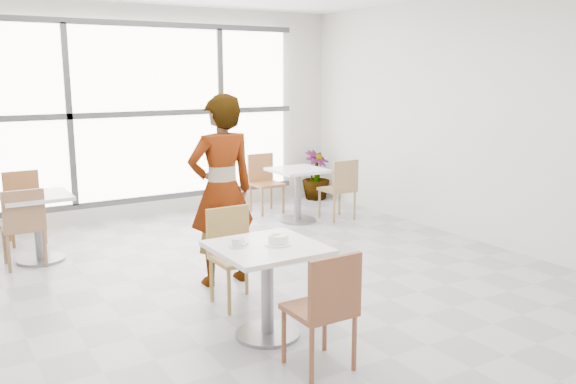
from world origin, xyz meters
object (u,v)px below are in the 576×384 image
coffee_cup (237,243)px  bg_table_left (38,218)px  bg_chair_left_far (24,202)px  chair_far (234,249)px  plant_right (316,175)px  chair_near (326,304)px  main_table (267,273)px  bg_chair_right_near (341,186)px  person (222,191)px  bg_chair_right_far (264,179)px  bg_table_right (298,187)px  bg_chair_left_near (24,222)px  oatmeal_bowl (278,239)px

coffee_cup → bg_table_left: coffee_cup is taller
coffee_cup → bg_table_left: size_ratio=0.21×
bg_table_left → bg_chair_left_far: bg_chair_left_far is taller
chair_far → plant_right: size_ratio=1.07×
chair_near → coffee_cup: size_ratio=5.47×
main_table → bg_chair_right_near: (2.78, 2.78, -0.02)m
person → bg_chair_right_far: bearing=-126.1°
person → coffee_cup: bearing=70.3°
bg_chair_left_far → main_table: bearing=-73.1°
bg_table_right → bg_chair_left_near: size_ratio=0.86×
bg_chair_left_near → bg_chair_left_far: bearing=-98.2°
chair_near → bg_chair_right_near: size_ratio=1.00×
bg_chair_right_far → bg_chair_left_far: bearing=177.3°
bg_chair_left_near → plant_right: (4.66, 1.30, -0.10)m
coffee_cup → person: (0.46, 1.23, 0.16)m
bg_table_left → bg_chair_left_far: bearing=90.6°
chair_near → main_table: bearing=-85.4°
bg_table_left → oatmeal_bowl: bearing=-67.3°
bg_chair_right_near → bg_chair_right_far: 1.23m
coffee_cup → bg_table_right: coffee_cup is taller
chair_near → coffee_cup: 0.89m
main_table → chair_near: size_ratio=0.92×
coffee_cup → chair_near: bearing=-70.7°
oatmeal_bowl → bg_chair_left_far: bearing=107.8°
bg_chair_right_near → plant_right: bearing=-110.5°
main_table → coffee_cup: coffee_cup is taller
bg_chair_left_near → bg_chair_right_near: bearing=179.0°
chair_far → chair_near: bearing=-91.7°
bg_chair_right_far → plant_right: size_ratio=1.07×
oatmeal_bowl → bg_table_left: 3.33m
main_table → oatmeal_bowl: size_ratio=3.81×
person → bg_table_right: person is taller
plant_right → bg_chair_right_near: bearing=-110.5°
bg_chair_left_far → bg_table_right: bearing=-15.0°
chair_near → bg_chair_right_far: size_ratio=1.00×
person → bg_table_right: 2.68m
bg_table_left → chair_far: bearing=-59.8°
bg_chair_left_far → coffee_cup: bearing=-75.8°
chair_near → plant_right: size_ratio=1.07×
bg_chair_left_near → bg_chair_left_far: size_ratio=1.00×
bg_chair_left_far → plant_right: bg_chair_left_far is taller
chair_far → coffee_cup: 0.83m
bg_chair_left_far → bg_chair_right_far: size_ratio=1.00×
bg_chair_right_far → person: bearing=-126.9°
coffee_cup → bg_table_left: 3.12m
bg_table_left → plant_right: plant_right is taller
bg_table_left → plant_right: bearing=14.1°
chair_far → bg_table_right: 3.10m
chair_far → bg_chair_left_near: (-1.47, 2.05, 0.00)m
bg_chair_left_far → plant_right: 4.50m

